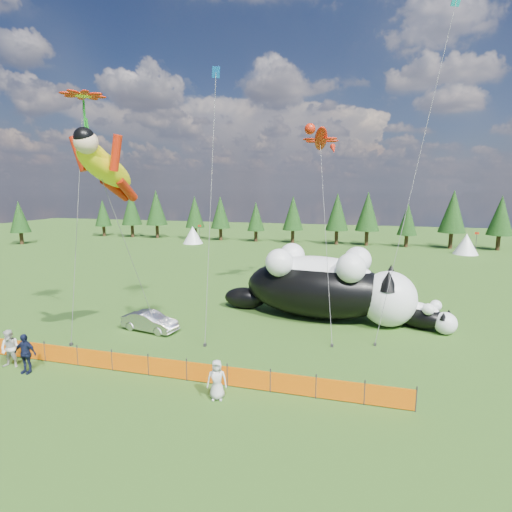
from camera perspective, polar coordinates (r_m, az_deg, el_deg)
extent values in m
plane|color=#103409|center=(22.66, -8.88, -13.53)|extent=(160.00, 160.00, 0.00)
cylinder|color=#262626|center=(25.24, -31.31, -11.07)|extent=(0.06, 0.06, 1.10)
cylinder|color=#262626|center=(23.88, -27.93, -11.93)|extent=(0.06, 0.06, 1.10)
cylinder|color=#262626|center=(22.61, -24.13, -12.84)|extent=(0.06, 0.06, 1.10)
cylinder|color=#262626|center=(21.46, -19.88, -13.79)|extent=(0.06, 0.06, 1.10)
cylinder|color=#262626|center=(20.44, -15.12, -14.75)|extent=(0.06, 0.06, 1.10)
cylinder|color=#262626|center=(19.57, -9.87, -15.69)|extent=(0.06, 0.06, 1.10)
cylinder|color=#262626|center=(18.87, -4.12, -16.57)|extent=(0.06, 0.06, 1.10)
cylinder|color=#262626|center=(18.36, 2.06, -17.33)|extent=(0.06, 0.06, 1.10)
cylinder|color=#262626|center=(18.06, 8.56, -17.93)|extent=(0.06, 0.06, 1.10)
cylinder|color=#262626|center=(17.99, 15.24, -18.31)|extent=(0.06, 0.06, 1.10)
cylinder|color=#262626|center=(18.13, 21.91, -18.46)|extent=(0.06, 0.06, 1.10)
cube|color=#E95D04|center=(24.57, -29.66, -11.60)|extent=(2.00, 0.04, 0.90)
cube|color=#E95D04|center=(23.25, -26.08, -12.49)|extent=(2.00, 0.04, 0.90)
cube|color=#E95D04|center=(22.04, -22.06, -13.43)|extent=(2.00, 0.04, 0.90)
cube|color=#E95D04|center=(20.95, -17.56, -14.39)|extent=(2.00, 0.04, 0.90)
cube|color=#E95D04|center=(20.00, -12.55, -15.36)|extent=(2.00, 0.04, 0.90)
cube|color=#E95D04|center=(19.22, -7.05, -16.28)|extent=(2.00, 0.04, 0.90)
cube|color=#E95D04|center=(18.61, -1.08, -17.11)|extent=(2.00, 0.04, 0.90)
cube|color=#E95D04|center=(18.21, 5.28, -17.79)|extent=(2.00, 0.04, 0.90)
cube|color=#E95D04|center=(18.02, 11.88, -18.29)|extent=(2.00, 0.04, 0.90)
cube|color=#E95D04|center=(18.05, 18.58, -18.55)|extent=(2.00, 0.04, 0.90)
ellipsoid|color=black|center=(27.96, 8.67, -4.62)|extent=(10.62, 5.87, 4.05)
ellipsoid|color=white|center=(27.73, 8.72, -2.59)|extent=(8.00, 4.24, 2.48)
sphere|color=white|center=(27.38, 18.38, -5.81)|extent=(3.60, 3.60, 3.60)
sphere|color=#EB5B7B|center=(27.34, 21.60, -6.02)|extent=(0.50, 0.50, 0.50)
ellipsoid|color=black|center=(29.93, -1.56, -6.00)|extent=(3.31, 1.93, 1.58)
cone|color=black|center=(25.98, 18.39, -3.35)|extent=(1.26, 1.26, 1.26)
cone|color=black|center=(28.10, 18.69, -2.41)|extent=(1.26, 1.26, 1.26)
sphere|color=white|center=(28.54, 14.30, -0.58)|extent=(1.89, 1.89, 1.89)
sphere|color=white|center=(25.69, 13.40, -1.67)|extent=(1.89, 1.89, 1.89)
sphere|color=white|center=(29.52, 5.17, 0.02)|extent=(1.89, 1.89, 1.89)
sphere|color=white|center=(26.77, 3.35, -0.96)|extent=(1.89, 1.89, 1.89)
ellipsoid|color=black|center=(28.01, 21.95, -7.86)|extent=(4.28, 3.53, 1.56)
ellipsoid|color=white|center=(27.90, 22.00, -7.09)|extent=(3.19, 2.61, 0.95)
sphere|color=white|center=(27.41, 25.44, -8.67)|extent=(1.38, 1.38, 1.38)
sphere|color=#EB5B7B|center=(27.23, 26.61, -8.88)|extent=(0.19, 0.19, 0.19)
ellipsoid|color=black|center=(28.99, 18.11, -8.02)|extent=(1.35, 1.13, 0.61)
cone|color=black|center=(26.88, 25.21, -7.78)|extent=(0.48, 0.48, 0.48)
cone|color=black|center=(27.63, 25.83, -7.36)|extent=(0.48, 0.48, 0.48)
sphere|color=white|center=(27.97, 24.30, -6.47)|extent=(0.73, 0.73, 0.73)
sphere|color=white|center=(26.96, 23.41, -7.00)|extent=(0.73, 0.73, 0.73)
sphere|color=white|center=(28.64, 20.91, -5.88)|extent=(0.73, 0.73, 0.73)
sphere|color=white|center=(27.65, 19.92, -6.37)|extent=(0.73, 0.73, 0.73)
imported|color=#A4A4A8|center=(26.27, -14.90, -9.02)|extent=(3.84, 1.86, 1.21)
imported|color=beige|center=(23.85, -31.69, -11.21)|extent=(1.03, 0.73, 1.94)
imported|color=#121834|center=(22.80, -30.11, -11.95)|extent=(1.20, 0.68, 1.98)
imported|color=beige|center=(17.77, -5.61, -17.18)|extent=(0.97, 0.77, 1.75)
cylinder|color=#595959|center=(23.55, -17.02, -0.21)|extent=(0.03, 0.03, 10.55)
cube|color=#262626|center=(26.46, -14.01, -10.05)|extent=(0.15, 0.15, 0.16)
cylinder|color=#595959|center=(27.75, 9.90, 4.53)|extent=(0.03, 0.03, 17.16)
cube|color=#262626|center=(23.57, 10.80, -12.44)|extent=(0.15, 0.15, 0.16)
cylinder|color=#595959|center=(24.85, -24.20, 4.71)|extent=(0.03, 0.03, 14.06)
cube|color=#262626|center=(25.61, -24.89, -11.36)|extent=(0.15, 0.15, 0.16)
cube|color=#1A9120|center=(25.71, -23.12, 15.47)|extent=(0.18, 0.18, 3.93)
cylinder|color=#595959|center=(24.26, -6.49, 7.81)|extent=(0.03, 0.03, 16.76)
cube|color=#262626|center=(23.41, -7.30, -12.49)|extent=(0.15, 0.15, 0.16)
cylinder|color=#595959|center=(26.29, 22.10, 12.15)|extent=(0.03, 0.03, 21.90)
cube|color=#262626|center=(24.28, 16.64, -12.00)|extent=(0.15, 0.15, 0.16)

